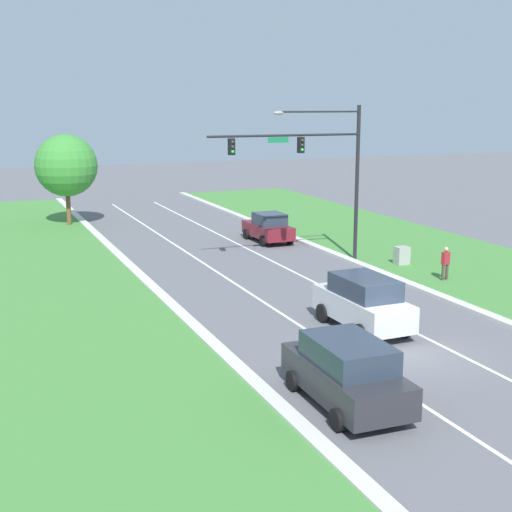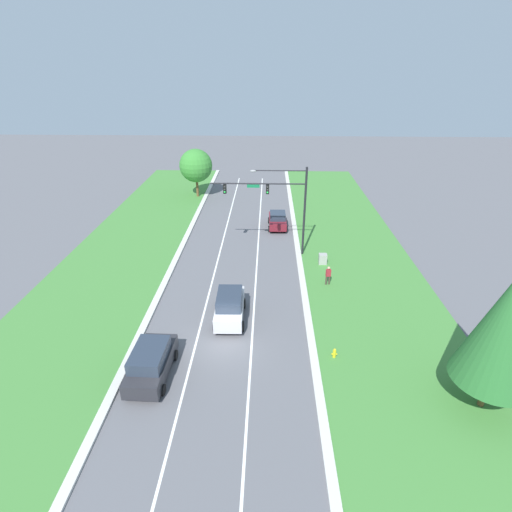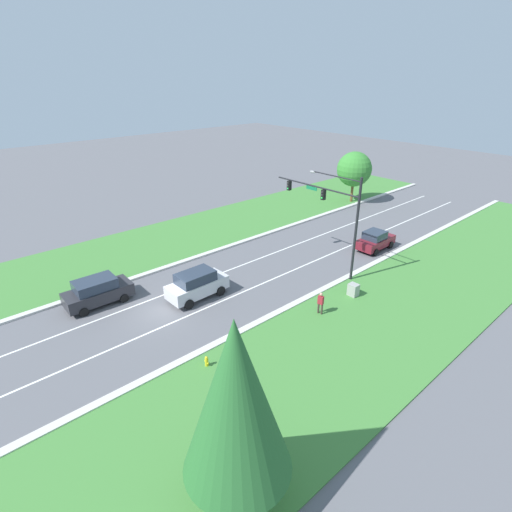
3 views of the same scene
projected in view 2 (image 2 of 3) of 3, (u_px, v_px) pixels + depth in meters
ground_plane at (224, 344)px, 25.65m from camera, size 160.00×160.00×0.00m
curb_strip_right at (312, 345)px, 25.45m from camera, size 0.50×90.00×0.15m
curb_strip_left at (137, 341)px, 25.77m from camera, size 0.50×90.00×0.15m
grass_verge_right at (395, 347)px, 25.32m from camera, size 10.00×90.00×0.08m
grass_verge_left at (57, 340)px, 25.94m from camera, size 10.00×90.00×0.08m
lane_stripe_inner_left at (196, 343)px, 25.70m from camera, size 0.14×81.00×0.01m
lane_stripe_inner_right at (252, 345)px, 25.59m from camera, size 0.14×81.00×0.01m
traffic_signal_mast at (278, 198)px, 35.21m from camera, size 8.44×0.41×8.27m
charcoal_suv at (151, 362)px, 22.67m from camera, size 2.26×4.66×1.94m
burgundy_sedan at (278, 220)px, 43.26m from camera, size 2.06×4.14×1.81m
silver_suv at (230, 306)px, 27.69m from camera, size 2.13×4.54×2.07m
utility_cabinet at (323, 259)px, 35.51m from camera, size 0.70×0.60×1.01m
pedestrian at (328, 275)px, 31.99m from camera, size 0.41×0.29×1.69m
fire_hydrant at (334, 354)px, 24.29m from camera, size 0.34×0.20×0.70m
conifer_near_right_tree at (507, 325)px, 18.79m from camera, size 4.01×4.01×8.38m
oak_near_left_tree at (196, 166)px, 51.76m from camera, size 4.26×4.26×6.32m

